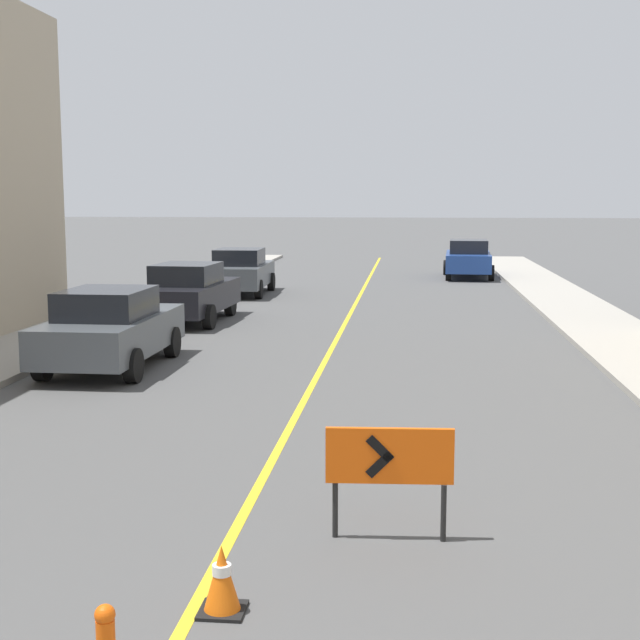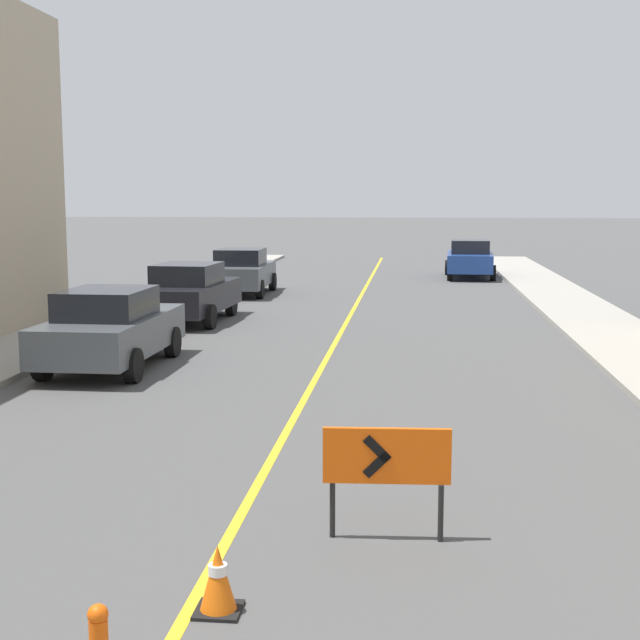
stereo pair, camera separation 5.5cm
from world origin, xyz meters
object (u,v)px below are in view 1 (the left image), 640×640
parked_car_curb_mid (189,292)px  parked_car_curb_far (240,271)px  traffic_cone_farthest (222,579)px  parked_car_curb_near (110,328)px  arrow_barricade_primary (389,460)px  parked_car_opposite_side (468,259)px

parked_car_curb_mid → parked_car_curb_far: same height
traffic_cone_farthest → parked_car_curb_near: parked_car_curb_near is taller
traffic_cone_farthest → arrow_barricade_primary: size_ratio=0.45×
parked_car_curb_mid → traffic_cone_farthest: bearing=-72.0°
arrow_barricade_primary → parked_car_curb_near: (-5.67, 8.28, -0.01)m
parked_car_curb_mid → parked_car_opposite_side: bearing=62.4°
arrow_barricade_primary → parked_car_opposite_side: bearing=81.9°
parked_car_curb_near → parked_car_curb_far: 13.48m
traffic_cone_farthest → parked_car_curb_near: (-4.36, 9.99, 0.52)m
arrow_barricade_primary → parked_car_curb_near: parked_car_curb_near is taller
arrow_barricade_primary → parked_car_curb_mid: 15.99m
parked_car_opposite_side → arrow_barricade_primary: bearing=-92.2°
parked_car_curb_near → parked_car_opposite_side: 22.27m
parked_car_curb_near → parked_car_opposite_side: (8.20, 20.71, 0.00)m
parked_car_curb_far → parked_car_opposite_side: same height
arrow_barricade_primary → parked_car_curb_mid: (-5.78, 14.91, -0.01)m
traffic_cone_farthest → parked_car_curb_far: bearing=100.6°
parked_car_opposite_side → parked_car_curb_far: bearing=-135.9°
parked_car_curb_far → parked_car_opposite_side: size_ratio=0.99×
arrow_barricade_primary → parked_car_opposite_side: parked_car_opposite_side is taller
parked_car_curb_far → parked_car_opposite_side: (8.22, 7.23, 0.00)m
traffic_cone_farthest → parked_car_curb_mid: 17.22m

